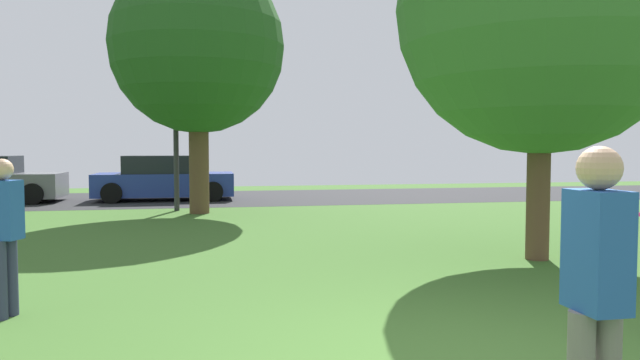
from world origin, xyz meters
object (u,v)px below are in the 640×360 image
(person_bystander, at_px, (596,291))
(street_lamp_post, at_px, (176,128))
(maple_tree_far, at_px, (542,10))
(parked_car_blue, at_px, (163,180))
(maple_tree_near, at_px, (198,47))
(person_thrower, at_px, (4,231))

(person_bystander, xyz_separation_m, street_lamp_post, (-2.83, 13.57, 1.29))
(maple_tree_far, relative_size, parked_car_blue, 1.36)
(parked_car_blue, bearing_deg, person_bystander, -78.62)
(maple_tree_far, bearing_deg, parked_car_blue, 118.82)
(maple_tree_near, distance_m, street_lamp_post, 2.27)
(person_thrower, xyz_separation_m, person_bystander, (4.03, -3.61, 0.08))
(maple_tree_far, relative_size, person_bystander, 3.47)
(maple_tree_near, bearing_deg, street_lamp_post, 129.42)
(maple_tree_far, bearing_deg, person_bystander, -118.79)
(person_thrower, bearing_deg, maple_tree_near, 99.21)
(street_lamp_post, bearing_deg, person_bystander, -78.21)
(person_bystander, bearing_deg, maple_tree_far, -29.02)
(maple_tree_near, xyz_separation_m, person_bystander, (2.22, -12.83, -3.35))
(maple_tree_far, bearing_deg, maple_tree_near, 124.89)
(maple_tree_near, xyz_separation_m, person_thrower, (-1.81, -9.22, -3.42))
(street_lamp_post, bearing_deg, parked_car_blue, 99.76)
(maple_tree_near, xyz_separation_m, street_lamp_post, (-0.61, 0.75, -2.06))
(maple_tree_far, xyz_separation_m, street_lamp_post, (-5.80, 8.18, -1.54))
(person_thrower, height_order, street_lamp_post, street_lamp_post)
(person_thrower, relative_size, person_bystander, 0.93)
(maple_tree_near, distance_m, maple_tree_far, 9.08)
(maple_tree_near, height_order, maple_tree_far, maple_tree_near)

